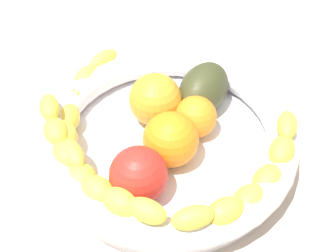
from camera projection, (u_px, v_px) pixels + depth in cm
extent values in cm
cube|color=#B3A293|center=(168.00, 162.00, 54.86)|extent=(120.00, 120.00, 3.00)
cylinder|color=white|center=(168.00, 149.00, 53.01)|extent=(28.24, 28.24, 2.17)
torus|color=white|center=(168.00, 133.00, 50.96)|extent=(30.71, 30.71, 3.53)
ellipsoid|color=yellow|center=(49.00, 107.00, 49.89)|extent=(4.19, 4.65, 2.29)
ellipsoid|color=yellow|center=(56.00, 132.00, 48.52)|extent=(4.73, 4.82, 2.70)
ellipsoid|color=yellow|center=(66.00, 156.00, 47.27)|extent=(5.11, 4.99, 3.11)
ellipsoid|color=yellow|center=(81.00, 180.00, 46.18)|extent=(5.31, 5.14, 3.52)
ellipsoid|color=yellow|center=(98.00, 192.00, 43.91)|extent=(4.98, 4.50, 3.11)
ellipsoid|color=yellow|center=(120.00, 202.00, 41.86)|extent=(4.66, 3.73, 2.70)
ellipsoid|color=yellow|center=(147.00, 211.00, 40.06)|extent=(4.35, 2.85, 2.29)
ellipsoid|color=yellow|center=(193.00, 218.00, 39.96)|extent=(4.84, 4.29, 2.27)
ellipsoid|color=yellow|center=(225.00, 212.00, 41.59)|extent=(4.96, 5.02, 2.76)
ellipsoid|color=yellow|center=(250.00, 201.00, 43.69)|extent=(5.00, 5.36, 3.25)
ellipsoid|color=yellow|center=(268.00, 181.00, 45.44)|extent=(4.45, 5.11, 3.25)
ellipsoid|color=yellow|center=(281.00, 153.00, 46.78)|extent=(3.20, 4.57, 2.76)
ellipsoid|color=yellow|center=(287.00, 126.00, 48.33)|extent=(2.74, 4.53, 2.27)
ellipsoid|color=yellow|center=(104.00, 59.00, 58.54)|extent=(3.73, 5.01, 2.14)
ellipsoid|color=yellow|center=(87.00, 77.00, 56.91)|extent=(3.25, 4.88, 2.60)
ellipsoid|color=yellow|center=(74.00, 98.00, 55.01)|extent=(3.50, 4.82, 3.06)
ellipsoid|color=yellow|center=(67.00, 118.00, 52.50)|extent=(4.42, 5.31, 3.06)
ellipsoid|color=yellow|center=(66.00, 135.00, 49.53)|extent=(4.70, 5.22, 2.60)
ellipsoid|color=yellow|center=(73.00, 154.00, 46.74)|extent=(4.81, 4.62, 2.14)
sphere|color=orange|center=(155.00, 100.00, 52.80)|extent=(6.63, 6.63, 6.63)
sphere|color=orange|center=(171.00, 140.00, 48.28)|extent=(6.44, 6.44, 6.44)
sphere|color=orange|center=(196.00, 117.00, 51.73)|extent=(5.18, 5.18, 5.18)
sphere|color=red|center=(139.00, 175.00, 44.89)|extent=(6.27, 6.27, 6.27)
ellipsoid|color=#373C20|center=(203.00, 89.00, 54.81)|extent=(7.47, 9.55, 6.41)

